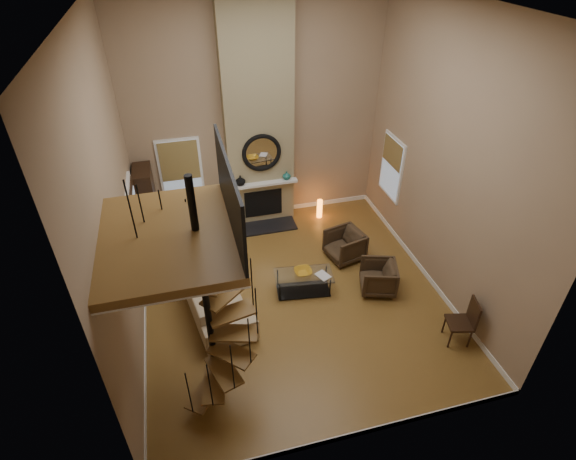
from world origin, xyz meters
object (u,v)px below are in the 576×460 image
object	(u,v)px
armchair_far	(381,277)
side_chair	(465,320)
coffee_table	(303,281)
accent_lamp	(320,209)
floor_lamp	(221,200)
armchair_near	(347,244)
sofa	(212,290)
hutch	(148,206)

from	to	relation	value
armchair_far	side_chair	size ratio (longest dim) A/B	0.76
coffee_table	accent_lamp	world-z (taller)	accent_lamp
armchair_far	floor_lamp	bearing A→B (deg)	-108.71
armchair_far	coffee_table	world-z (taller)	armchair_far
armchair_far	armchair_near	bearing A→B (deg)	-149.99
sofa	floor_lamp	distance (m)	2.05
coffee_table	armchair_near	bearing A→B (deg)	33.98
armchair_far	coffee_table	bearing A→B (deg)	-85.86
armchair_near	armchair_far	distance (m)	1.28
floor_lamp	accent_lamp	world-z (taller)	floor_lamp
hutch	coffee_table	size ratio (longest dim) A/B	1.50
armchair_far	coffee_table	size ratio (longest dim) A/B	0.57
coffee_table	side_chair	xyz separation A→B (m)	(2.46, -2.01, 0.24)
armchair_far	side_chair	distance (m)	1.86
sofa	armchair_far	xyz separation A→B (m)	(3.46, -0.46, -0.04)
floor_lamp	side_chair	bearing A→B (deg)	-44.67
coffee_table	hutch	bearing A→B (deg)	137.79
hutch	accent_lamp	distance (m)	4.27
side_chair	floor_lamp	bearing A→B (deg)	135.33
side_chair	hutch	bearing A→B (deg)	139.11
armchair_near	coffee_table	xyz separation A→B (m)	(-1.30, -0.88, -0.07)
sofa	side_chair	xyz separation A→B (m)	(4.35, -2.09, 0.13)
armchair_far	floor_lamp	xyz separation A→B (m)	(-2.96, 2.17, 1.06)
armchair_near	coffee_table	bearing A→B (deg)	-69.65
sofa	accent_lamp	world-z (taller)	sofa
accent_lamp	hutch	bearing A→B (deg)	178.89
hutch	sofa	world-z (taller)	hutch
coffee_table	accent_lamp	xyz separation A→B (m)	(1.21, 2.64, -0.03)
floor_lamp	accent_lamp	xyz separation A→B (m)	(2.59, 0.85, -1.16)
hutch	accent_lamp	world-z (taller)	hutch
hutch	armchair_far	world-z (taller)	hutch
armchair_far	floor_lamp	size ratio (longest dim) A/B	0.42
coffee_table	floor_lamp	world-z (taller)	floor_lamp
sofa	accent_lamp	size ratio (longest dim) A/B	5.09
armchair_near	side_chair	xyz separation A→B (m)	(1.16, -2.89, 0.17)
sofa	armchair_far	world-z (taller)	sofa
side_chair	accent_lamp	bearing A→B (deg)	105.05
floor_lamp	side_chair	xyz separation A→B (m)	(3.84, -3.80, -0.89)
armchair_far	sofa	bearing A→B (deg)	-80.07
coffee_table	floor_lamp	distance (m)	2.53
accent_lamp	side_chair	distance (m)	4.82
hutch	coffee_table	distance (m)	4.11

